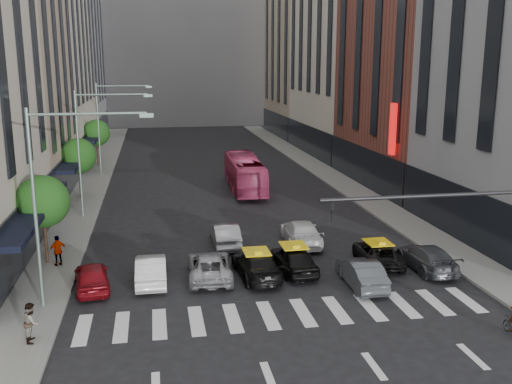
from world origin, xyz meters
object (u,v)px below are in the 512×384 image
pedestrian_near (31,322)px  taxi_center (294,259)px  streetlamp_mid (92,137)px  bus (245,173)px  pedestrian_far (58,251)px  car_white_front (151,269)px  car_red (92,276)px  streetlamp_near (55,182)px  streetlamp_far (108,117)px  taxi_left (256,265)px

pedestrian_near → taxi_center: bearing=-66.5°
streetlamp_mid → bus: size_ratio=0.83×
bus → pedestrian_far: 22.06m
car_white_front → pedestrian_far: (-4.99, 3.04, 0.29)m
streetlamp_mid → car_red: 14.98m
streetlamp_near → pedestrian_far: 7.41m
streetlamp_far → pedestrian_near: (-0.75, -35.46, -4.95)m
streetlamp_mid → bus: 14.73m
car_red → pedestrian_far: pedestrian_far is taller
car_red → car_white_front: size_ratio=0.93×
streetlamp_far → pedestrian_far: bearing=-92.3°
taxi_left → pedestrian_near: pedestrian_near is taller
car_white_front → taxi_center: size_ratio=1.00×
bus → pedestrian_near: 29.55m
streetlamp_far → car_white_front: size_ratio=2.08×
taxi_left → bus: size_ratio=0.44×
taxi_center → car_white_front: bearing=-3.3°
taxi_center → pedestrian_far: 12.86m
car_white_front → bus: bus is taller
taxi_center → taxi_left: bearing=5.8°
pedestrian_far → taxi_left: bearing=134.8°
streetlamp_mid → taxi_left: bearing=-55.9°
streetlamp_far → taxi_center: streetlamp_far is taller
streetlamp_near → pedestrian_far: streetlamp_near is taller
car_red → pedestrian_near: pedestrian_near is taller
streetlamp_mid → car_white_front: 15.06m
streetlamp_near → bus: (12.11, 23.14, -4.39)m
streetlamp_near → bus: 26.49m
streetlamp_far → pedestrian_near: size_ratio=5.57×
bus → streetlamp_far: bearing=-34.5°
streetlamp_near → streetlamp_mid: 16.00m
bus → streetlamp_near: bearing=64.1°
taxi_left → car_white_front: bearing=-6.6°
taxi_center → pedestrian_far: size_ratio=2.55×
streetlamp_far → taxi_left: streetlamp_far is taller
streetlamp_far → car_white_front: (3.92, -29.59, -5.19)m
streetlamp_mid → streetlamp_far: same height
streetlamp_near → bus: size_ratio=0.83×
streetlamp_mid → taxi_center: size_ratio=2.08×
pedestrian_far → streetlamp_far: bearing=-120.1°
car_white_front → taxi_left: size_ratio=0.90×
bus → pedestrian_far: bus is taller
taxi_left → pedestrian_near: 11.58m
streetlamp_far → pedestrian_near: streetlamp_far is taller
car_white_front → taxi_left: 5.44m
streetlamp_near → streetlamp_mid: size_ratio=1.00×
car_red → pedestrian_near: bearing=64.1°
streetlamp_far → car_red: (1.03, -30.00, -5.22)m
taxi_center → car_red: bearing=-1.3°
taxi_center → pedestrian_far: (-12.52, 2.91, 0.26)m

